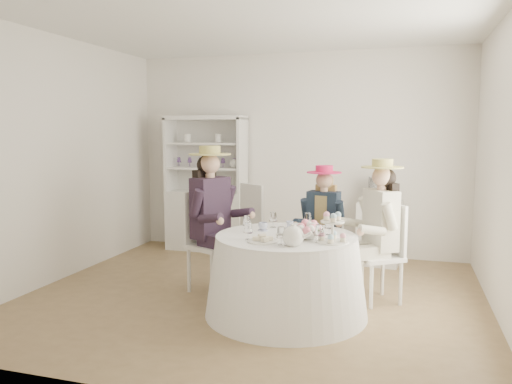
# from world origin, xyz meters

# --- Properties ---
(ground) EXTENTS (4.50, 4.50, 0.00)m
(ground) POSITION_xyz_m (0.00, 0.00, 0.00)
(ground) COLOR brown
(ground) RESTS_ON ground
(ceiling) EXTENTS (4.50, 4.50, 0.00)m
(ceiling) POSITION_xyz_m (0.00, 0.00, 2.70)
(ceiling) COLOR white
(ceiling) RESTS_ON wall_back
(wall_back) EXTENTS (4.50, 0.00, 4.50)m
(wall_back) POSITION_xyz_m (0.00, 2.00, 1.35)
(wall_back) COLOR silver
(wall_back) RESTS_ON ground
(wall_front) EXTENTS (4.50, 0.00, 4.50)m
(wall_front) POSITION_xyz_m (0.00, -2.00, 1.35)
(wall_front) COLOR silver
(wall_front) RESTS_ON ground
(wall_left) EXTENTS (0.00, 4.50, 4.50)m
(wall_left) POSITION_xyz_m (-2.25, 0.00, 1.35)
(wall_left) COLOR silver
(wall_left) RESTS_ON ground
(wall_right) EXTENTS (0.00, 4.50, 4.50)m
(wall_right) POSITION_xyz_m (2.25, 0.00, 1.35)
(wall_right) COLOR silver
(wall_right) RESTS_ON ground
(tea_table) EXTENTS (1.47, 1.47, 0.73)m
(tea_table) POSITION_xyz_m (0.43, -0.37, 0.36)
(tea_table) COLOR white
(tea_table) RESTS_ON ground
(hutch) EXTENTS (1.27, 0.84, 1.87)m
(hutch) POSITION_xyz_m (-1.22, 1.76, 0.66)
(hutch) COLOR silver
(hutch) RESTS_ON ground
(side_table) EXTENTS (0.56, 0.56, 0.78)m
(side_table) POSITION_xyz_m (1.14, 1.69, 0.39)
(side_table) COLOR silver
(side_table) RESTS_ON ground
(hatbox) EXTENTS (0.41, 0.41, 0.31)m
(hatbox) POSITION_xyz_m (1.14, 1.69, 0.94)
(hatbox) COLOR black
(hatbox) RESTS_ON side_table
(guest_left) EXTENTS (0.63, 0.58, 1.51)m
(guest_left) POSITION_xyz_m (-0.45, 0.03, 0.85)
(guest_left) COLOR silver
(guest_left) RESTS_ON ground
(guest_mid) EXTENTS (0.48, 0.51, 1.30)m
(guest_mid) POSITION_xyz_m (0.60, 0.58, 0.73)
(guest_mid) COLOR silver
(guest_mid) RESTS_ON ground
(guest_right) EXTENTS (0.60, 0.57, 1.40)m
(guest_right) POSITION_xyz_m (1.20, 0.20, 0.79)
(guest_right) COLOR silver
(guest_right) RESTS_ON ground
(spare_chair) EXTENTS (0.59, 0.59, 1.03)m
(spare_chair) POSITION_xyz_m (-0.25, 1.05, 0.55)
(spare_chair) COLOR silver
(spare_chair) RESTS_ON ground
(teacup_a) EXTENTS (0.11, 0.11, 0.07)m
(teacup_a) POSITION_xyz_m (0.17, -0.23, 0.76)
(teacup_a) COLOR white
(teacup_a) RESTS_ON tea_table
(teacup_b) EXTENTS (0.08, 0.08, 0.07)m
(teacup_b) POSITION_xyz_m (0.39, -0.08, 0.76)
(teacup_b) COLOR white
(teacup_b) RESTS_ON tea_table
(teacup_c) EXTENTS (0.11, 0.11, 0.07)m
(teacup_c) POSITION_xyz_m (0.64, -0.15, 0.76)
(teacup_c) COLOR white
(teacup_c) RESTS_ON tea_table
(flower_bowl) EXTENTS (0.26, 0.26, 0.06)m
(flower_bowl) POSITION_xyz_m (0.64, -0.47, 0.76)
(flower_bowl) COLOR white
(flower_bowl) RESTS_ON tea_table
(flower_arrangement) EXTENTS (0.19, 0.19, 0.07)m
(flower_arrangement) POSITION_xyz_m (0.64, -0.40, 0.82)
(flower_arrangement) COLOR pink
(flower_arrangement) RESTS_ON tea_table
(table_teapot) EXTENTS (0.25, 0.18, 0.19)m
(table_teapot) POSITION_xyz_m (0.58, -0.76, 0.81)
(table_teapot) COLOR white
(table_teapot) RESTS_ON tea_table
(sandwich_plate) EXTENTS (0.26, 0.26, 0.06)m
(sandwich_plate) POSITION_xyz_m (0.30, -0.69, 0.74)
(sandwich_plate) COLOR white
(sandwich_plate) RESTS_ON tea_table
(cupcake_stand) EXTENTS (0.27, 0.27, 0.25)m
(cupcake_stand) POSITION_xyz_m (0.86, -0.55, 0.82)
(cupcake_stand) COLOR white
(cupcake_stand) RESTS_ON tea_table
(stemware_set) EXTENTS (0.83, 0.83, 0.15)m
(stemware_set) POSITION_xyz_m (0.43, -0.37, 0.80)
(stemware_set) COLOR white
(stemware_set) RESTS_ON tea_table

